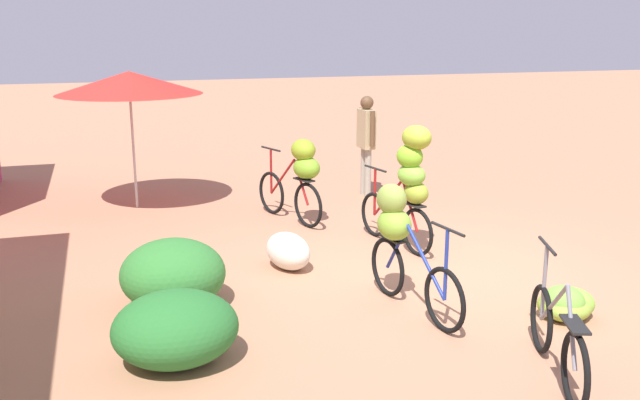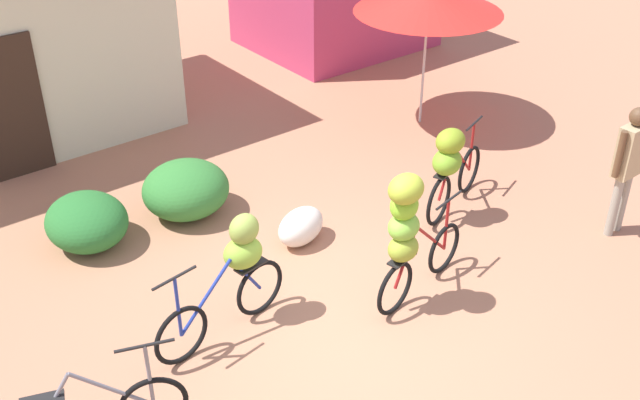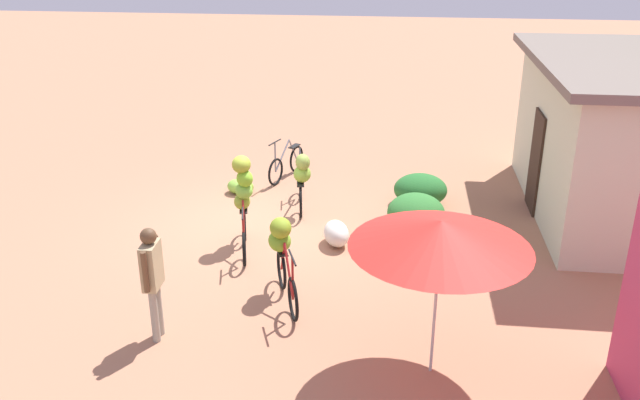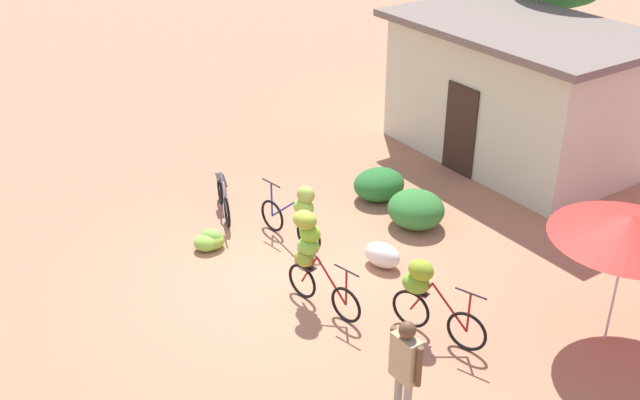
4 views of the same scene
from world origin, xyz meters
name	(u,v)px [view 2 (image 2 of 4)]	position (x,y,z in m)	size (l,w,h in m)	color
ground_plane	(345,328)	(0.00, 0.00, 0.00)	(60.00, 60.00, 0.00)	#AC7455
hedge_bush_front_left	(87,222)	(-1.48, 3.12, 0.32)	(0.96, 1.09, 0.64)	#286C2D
hedge_bush_front_right	(186,189)	(-0.18, 3.01, 0.35)	(1.12, 1.08, 0.71)	#317831
market_umbrella	(429,0)	(4.13, 3.15, 1.98)	(2.24, 2.24, 2.15)	beige
bicycle_near_pile	(235,267)	(-0.84, 0.75, 0.73)	(1.66, 0.45, 1.26)	black
bicycle_center_loaded	(409,228)	(0.78, -0.05, 0.97)	(1.56, 0.49, 1.65)	black
bicycle_by_shop	(451,163)	(2.44, 0.92, 0.77)	(1.54, 0.71, 1.27)	black
produce_sack	(301,226)	(0.59, 1.58, 0.22)	(0.70, 0.44, 0.44)	silver
person_vendor	(629,158)	(3.80, -0.63, 1.04)	(0.58, 0.22, 1.69)	gray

